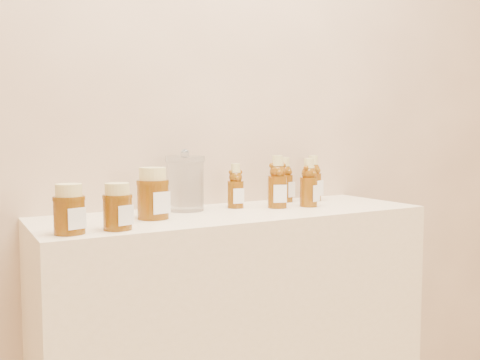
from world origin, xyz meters
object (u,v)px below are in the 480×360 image
bear_bottle_front_left (277,178)px  honey_jar_left (69,209)px  bear_bottle_back_left (236,183)px  glass_canister (185,181)px  display_table (237,353)px

bear_bottle_front_left → honey_jar_left: size_ratio=1.63×
bear_bottle_back_left → glass_canister: 0.17m
display_table → glass_canister: glass_canister is taller
bear_bottle_back_left → bear_bottle_front_left: bearing=-21.5°
honey_jar_left → glass_canister: 0.45m
bear_bottle_back_left → honey_jar_left: bear_bottle_back_left is taller
honey_jar_left → bear_bottle_back_left: bearing=3.2°
display_table → bear_bottle_front_left: bear_bottle_front_left is taller
display_table → bear_bottle_back_left: 0.54m
bear_bottle_back_left → honey_jar_left: bearing=-153.1°
bear_bottle_front_left → honey_jar_left: (-0.68, -0.13, -0.04)m
display_table → bear_bottle_front_left: bearing=4.1°
honey_jar_left → display_table: bearing=-3.1°
display_table → honey_jar_left: bearing=-166.8°
bear_bottle_back_left → glass_canister: size_ratio=0.88×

